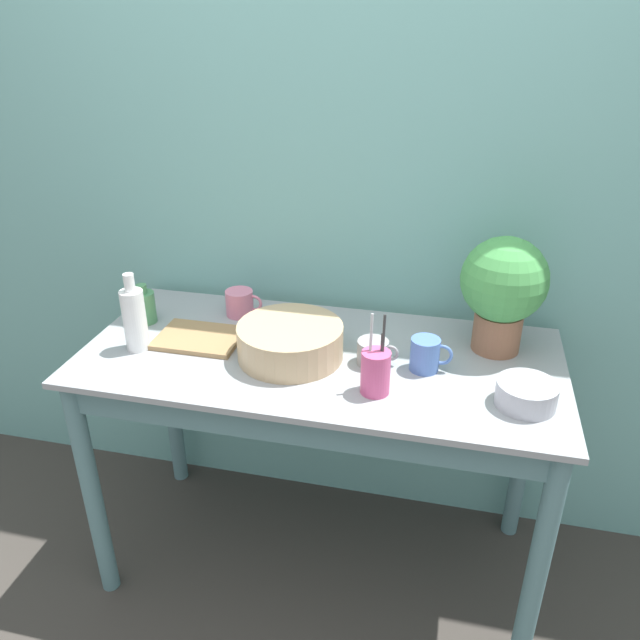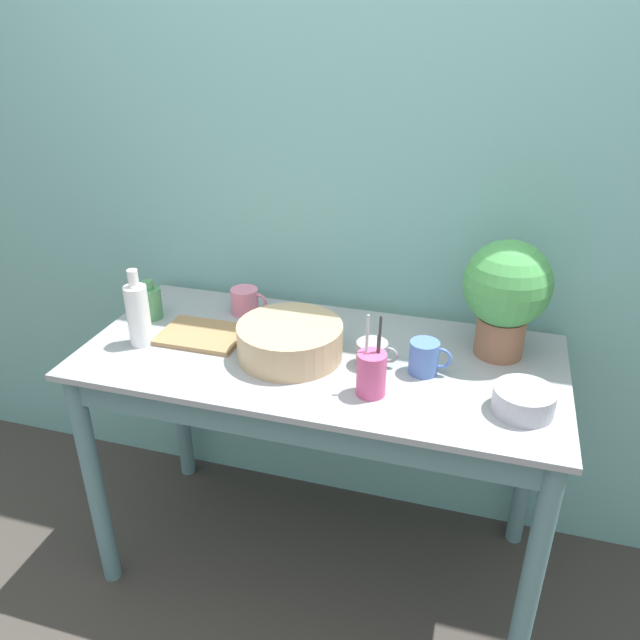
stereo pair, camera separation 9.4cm
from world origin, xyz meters
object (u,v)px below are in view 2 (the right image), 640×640
Objects in this scene: mug_pink at (245,301)px; utensil_cup at (371,373)px; bottle_short at (150,302)px; bowl_small_steel at (524,401)px; bowl_wash_large at (290,341)px; mug_grey at (373,354)px; mug_blue at (425,357)px; tray_board at (202,335)px; potted_plant at (506,291)px; bottle_tall at (138,314)px.

mug_pink is 0.55× the size of utensil_cup.
bowl_small_steel is (1.24, -0.23, -0.02)m from bottle_short.
bowl_wash_large is 0.70m from bowl_small_steel.
mug_grey reaches higher than bowl_small_steel.
mug_grey is 1.01× the size of mug_blue.
mug_blue is 0.47× the size of tray_board.
utensil_cup reaches higher than bottle_short.
utensil_cup is 0.63m from tray_board.
bowl_wash_large reaches higher than tray_board.
bowl_small_steel is at bearing -16.04° from mug_grey.
utensil_cup is 0.88× the size of tray_board.
potted_plant is 2.93× the size of mug_blue.
bottle_tall is at bearing 177.64° from bowl_small_steel.
tray_board is (-0.32, 0.04, -0.05)m from bowl_wash_large.
tray_board is (-0.73, 0.02, -0.04)m from mug_blue.
bottle_tall reaches higher than bowl_wash_large.
bottle_short reaches higher than tray_board.
potted_plant is 1.14m from bottle_tall.
mug_pink is (-0.66, 0.23, -0.01)m from mug_blue.
mug_grey is at bearing -7.05° from bottle_short.
bottle_tall is at bearing -69.62° from bottle_short.
potted_plant is at bearing 26.00° from mug_grey.
bottle_tall reaches higher than tray_board.
bowl_wash_large is at bearing 171.30° from bowl_small_steel.
mug_blue is at bearing -1.33° from tray_board.
mug_grey is (0.26, 0.02, -0.02)m from bowl_wash_large.
bowl_wash_large is 1.28× the size of bottle_tall.
tray_board is (-0.94, -0.16, -0.21)m from potted_plant.
bowl_wash_large is at bearing -177.34° from mug_blue.
mug_grey is at bearing 163.96° from bowl_small_steel.
bowl_small_steel is at bearing -23.98° from mug_blue.
potted_plant is 0.67m from bowl_wash_large.
bottle_tall is 1.84× the size of bottle_short.
utensil_cup is at bearing -17.00° from bottle_short.
bowl_small_steel is at bearing -20.42° from mug_pink.
mug_grey is 0.16m from utensil_cup.
bowl_wash_large is at bearing 154.46° from utensil_cup.
mug_pink is at bearing 22.67° from bottle_short.
mug_grey is at bearing 4.41° from bowl_wash_large.
bowl_small_steel is 0.61× the size of tray_board.
bowl_small_steel is (0.07, -0.30, -0.18)m from potted_plant.
bowl_wash_large is 0.32m from utensil_cup.
mug_blue is at bearing -139.34° from potted_plant.
tray_board is at bearing 164.08° from utensil_cup.
bottle_tall reaches higher than utensil_cup.
bowl_wash_large is 2.59× the size of mug_blue.
mug_pink is at bearing 176.80° from potted_plant.
utensil_cup is (0.83, -0.26, 0.01)m from bottle_short.
potted_plant reaches higher than mug_pink.
potted_plant is 0.36m from bowl_small_steel.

